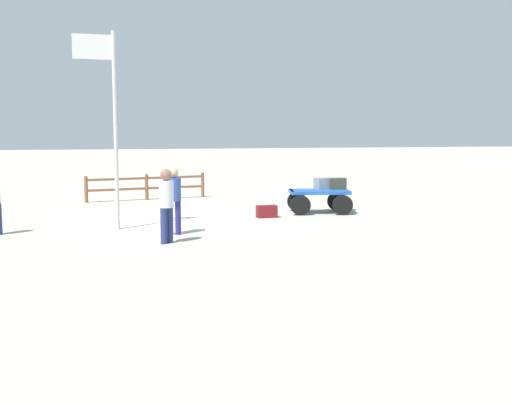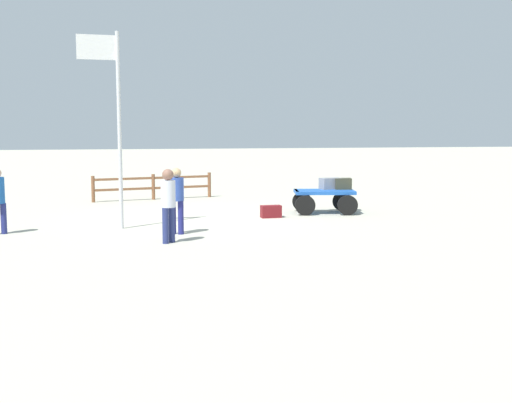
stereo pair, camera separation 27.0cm
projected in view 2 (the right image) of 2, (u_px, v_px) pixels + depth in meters
ground_plane at (196, 217)px, 18.30m from camera, size 120.00×120.00×0.00m
luggage_cart at (324, 197)px, 19.15m from camera, size 2.01×1.42×0.70m
suitcase_grey at (331, 183)px, 19.48m from camera, size 0.70×0.48×0.34m
suitcase_maroon at (343, 184)px, 19.40m from camera, size 0.55×0.44×0.34m
suitcase_tan at (271, 212)px, 18.22m from camera, size 0.59×0.32×0.35m
worker_lead at (177, 195)px, 15.31m from camera, size 0.47×0.47×1.61m
worker_trailing at (168, 200)px, 14.12m from camera, size 0.46×0.46×1.66m
flagpole at (114, 110)px, 15.90m from camera, size 1.04×0.11×4.94m
wooden_fence at (153, 185)px, 22.76m from camera, size 4.27×1.02×0.92m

